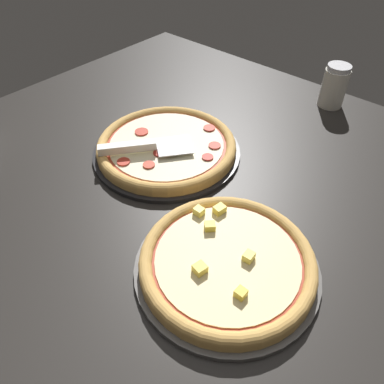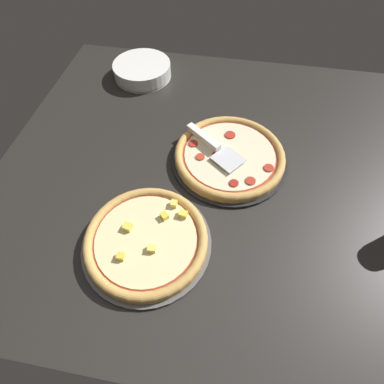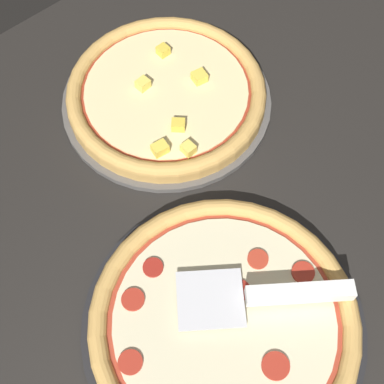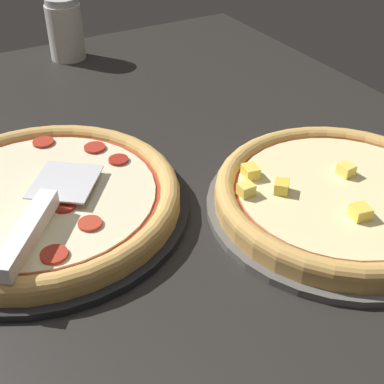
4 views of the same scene
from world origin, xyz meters
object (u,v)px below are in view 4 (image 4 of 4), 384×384
Objects in this scene: serving_spatula at (36,221)px; parmesan_shaker at (65,29)px; pizza_front at (43,197)px; pizza_back at (340,194)px.

parmesan_shaker is at bearing 158.14° from serving_spatula.
pizza_front is at bearing -22.06° from parmesan_shaker.
parmesan_shaker is (-49.45, 20.04, 3.83)cm from pizza_front.
serving_spatula is (7.24, -2.71, 2.32)cm from pizza_front.
pizza_front is 53.49cm from parmesan_shaker.
parmesan_shaker is at bearing -169.15° from pizza_back.
pizza_front is at bearing 159.50° from serving_spatula.
pizza_front is 2.81× the size of parmesan_shaker.
pizza_back is at bearing 72.81° from serving_spatula.
parmesan_shaker reaches higher than serving_spatula.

